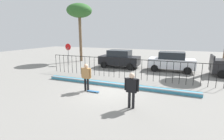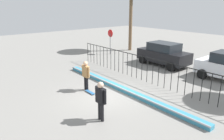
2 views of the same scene
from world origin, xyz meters
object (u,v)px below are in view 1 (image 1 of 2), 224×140
(skateboard, at_px, (93,91))
(parked_car_black, at_px, (119,59))
(parked_car_white, at_px, (171,61))
(camera_operator, at_px, (132,87))
(skateboarder, at_px, (86,75))
(stop_sign, at_px, (68,51))
(palm_tree_short, at_px, (79,12))

(skateboard, xyz_separation_m, parked_car_black, (-1.09, 8.08, 0.91))
(parked_car_white, bearing_deg, camera_operator, -97.30)
(skateboarder, height_order, stop_sign, stop_sign)
(skateboard, height_order, palm_tree_short, palm_tree_short)
(parked_car_white, bearing_deg, skateboard, -116.00)
(skateboarder, relative_size, stop_sign, 0.71)
(skateboard, xyz_separation_m, stop_sign, (-7.24, 7.35, 1.56))
(stop_sign, distance_m, palm_tree_short, 5.61)
(stop_sign, xyz_separation_m, palm_tree_short, (-0.13, 2.95, 4.77))
(camera_operator, bearing_deg, skateboarder, 24.55)
(skateboard, distance_m, palm_tree_short, 14.16)
(skateboard, relative_size, palm_tree_short, 0.11)
(camera_operator, distance_m, stop_sign, 13.28)
(skateboarder, xyz_separation_m, palm_tree_short, (-6.84, 10.20, 5.33))
(skateboard, height_order, camera_operator, camera_operator)
(skateboard, bearing_deg, stop_sign, 118.83)
(parked_car_black, relative_size, palm_tree_short, 0.58)
(skateboarder, distance_m, parked_car_black, 8.00)
(parked_car_black, xyz_separation_m, palm_tree_short, (-6.28, 2.22, 5.42))
(skateboarder, height_order, skateboard, skateboarder)
(parked_car_black, xyz_separation_m, stop_sign, (-6.15, -0.73, 0.64))
(camera_operator, height_order, parked_car_black, parked_car_black)
(skateboarder, xyz_separation_m, skateboard, (0.53, -0.10, -1.00))
(skateboarder, bearing_deg, palm_tree_short, 116.91)
(skateboarder, relative_size, palm_tree_short, 0.24)
(parked_car_black, distance_m, palm_tree_short, 8.58)
(parked_car_black, height_order, palm_tree_short, palm_tree_short)
(camera_operator, bearing_deg, parked_car_white, -51.32)
(camera_operator, bearing_deg, palm_tree_short, -1.53)
(parked_car_white, xyz_separation_m, palm_tree_short, (-11.62, 2.03, 5.42))
(skateboarder, bearing_deg, camera_operator, -29.56)
(parked_car_white, bearing_deg, parked_car_black, -176.79)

